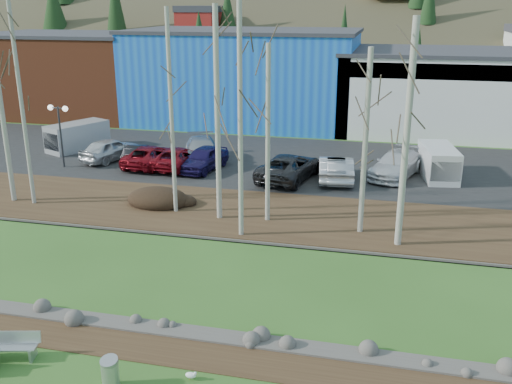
% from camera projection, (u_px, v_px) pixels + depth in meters
% --- Properties ---
extents(dirt_strip, '(80.00, 1.80, 0.03)m').
position_uv_depth(dirt_strip, '(143.00, 345.00, 18.38)').
color(dirt_strip, '#382616').
rests_on(dirt_strip, ground).
extents(near_bank_rocks, '(80.00, 0.80, 0.50)m').
position_uv_depth(near_bank_rocks, '(155.00, 329.00, 19.31)').
color(near_bank_rocks, '#47423D').
rests_on(near_bank_rocks, ground).
extents(river, '(80.00, 8.00, 0.90)m').
position_uv_depth(river, '(195.00, 276.00, 23.09)').
color(river, black).
rests_on(river, ground).
extents(far_bank_rocks, '(80.00, 0.80, 0.46)m').
position_uv_depth(far_bank_rocks, '(223.00, 237.00, 26.88)').
color(far_bank_rocks, '#47423D').
rests_on(far_bank_rocks, ground).
extents(far_bank, '(80.00, 7.00, 0.15)m').
position_uv_depth(far_bank, '(241.00, 213.00, 29.81)').
color(far_bank, '#382616').
rests_on(far_bank, ground).
extents(parking_lot, '(80.00, 14.00, 0.14)m').
position_uv_depth(parking_lot, '(279.00, 162.00, 39.51)').
color(parking_lot, black).
rests_on(parking_lot, ground).
extents(building_brick, '(16.32, 12.24, 7.80)m').
position_uv_depth(building_brick, '(70.00, 73.00, 56.49)').
color(building_brick, brown).
rests_on(building_brick, ground).
extents(building_blue, '(20.40, 12.24, 8.30)m').
position_uv_depth(building_blue, '(245.00, 76.00, 52.47)').
color(building_blue, blue).
rests_on(building_blue, ground).
extents(building_white, '(18.36, 12.24, 6.80)m').
position_uv_depth(building_white, '(449.00, 91.00, 48.75)').
color(building_white, silver).
rests_on(building_white, ground).
extents(bench_intact, '(1.77, 0.89, 0.85)m').
position_uv_depth(bench_intact, '(11.00, 346.00, 17.61)').
color(bench_intact, '#B2B5B6').
rests_on(bench_intact, ground).
extents(litter_bin, '(0.52, 0.52, 0.86)m').
position_uv_depth(litter_bin, '(110.00, 374.00, 16.26)').
color(litter_bin, '#B2B5B6').
rests_on(litter_bin, ground).
extents(seagull, '(0.39, 0.18, 0.28)m').
position_uv_depth(seagull, '(191.00, 375.00, 16.67)').
color(seagull, gold).
rests_on(seagull, ground).
extents(dirt_mound, '(3.41, 2.41, 0.67)m').
position_uv_depth(dirt_mound, '(158.00, 198.00, 30.81)').
color(dirt_mound, black).
rests_on(dirt_mound, far_bank).
extents(birch_0, '(0.26, 0.26, 10.73)m').
position_uv_depth(birch_0, '(1.00, 103.00, 29.86)').
color(birch_0, '#B9B6A6').
rests_on(birch_0, far_bank).
extents(birch_1, '(0.21, 0.21, 11.74)m').
position_uv_depth(birch_1, '(20.00, 95.00, 29.26)').
color(birch_1, '#B9B6A6').
rests_on(birch_1, far_bank).
extents(birch_2, '(0.21, 0.21, 10.23)m').
position_uv_depth(birch_2, '(171.00, 114.00, 28.28)').
color(birch_2, '#B9B6A6').
rests_on(birch_2, far_bank).
extents(birch_3, '(0.27, 0.27, 10.35)m').
position_uv_depth(birch_3, '(217.00, 117.00, 27.36)').
color(birch_3, '#B9B6A6').
rests_on(birch_3, far_bank).
extents(birch_4, '(0.23, 0.23, 8.64)m').
position_uv_depth(birch_4, '(268.00, 136.00, 27.33)').
color(birch_4, '#B9B6A6').
rests_on(birch_4, far_bank).
extents(birch_5, '(0.22, 0.22, 10.57)m').
position_uv_depth(birch_5, '(240.00, 124.00, 25.20)').
color(birch_5, '#B9B6A6').
rests_on(birch_5, far_bank).
extents(birch_6, '(0.29, 0.29, 9.90)m').
position_uv_depth(birch_6, '(407.00, 137.00, 24.23)').
color(birch_6, '#B9B6A6').
rests_on(birch_6, far_bank).
extents(birch_7, '(0.25, 0.25, 8.57)m').
position_uv_depth(birch_7, '(365.00, 144.00, 25.87)').
color(birch_7, '#B9B6A6').
rests_on(birch_7, far_bank).
extents(street_lamp, '(1.55, 0.58, 4.11)m').
position_uv_depth(street_lamp, '(59.00, 119.00, 36.98)').
color(street_lamp, '#262628').
rests_on(street_lamp, parking_lot).
extents(car_0, '(3.23, 4.94, 1.56)m').
position_uv_depth(car_0, '(110.00, 149.00, 39.37)').
color(car_0, silver).
rests_on(car_0, parking_lot).
extents(car_1, '(2.02, 4.09, 1.29)m').
position_uv_depth(car_1, '(138.00, 154.00, 38.75)').
color(car_1, black).
rests_on(car_1, parking_lot).
extents(car_2, '(2.65, 5.12, 1.38)m').
position_uv_depth(car_2, '(178.00, 157.00, 37.62)').
color(car_2, maroon).
rests_on(car_2, parking_lot).
extents(car_3, '(3.97, 5.87, 1.58)m').
position_uv_depth(car_3, '(202.00, 150.00, 39.09)').
color(car_3, '#94979B').
rests_on(car_3, parking_lot).
extents(car_4, '(2.57, 4.76, 1.54)m').
position_uv_depth(car_4, '(204.00, 159.00, 37.03)').
color(car_4, '#1C1345').
rests_on(car_4, parking_lot).
extents(car_5, '(2.14, 4.65, 1.48)m').
position_uv_depth(car_5, '(340.00, 169.00, 34.85)').
color(car_5, '#A5A5A7').
rests_on(car_5, parking_lot).
extents(car_6, '(3.72, 6.14, 1.59)m').
position_uv_depth(car_6, '(289.00, 167.00, 35.07)').
color(car_6, '#28272A').
rests_on(car_6, parking_lot).
extents(car_7, '(3.85, 5.80, 1.56)m').
position_uv_depth(car_7, '(396.00, 164.00, 35.66)').
color(car_7, silver).
rests_on(car_7, parking_lot).
extents(car_8, '(2.14, 4.65, 1.48)m').
position_uv_depth(car_8, '(332.00, 168.00, 34.95)').
color(car_8, '#A5A5A7').
rests_on(car_8, parking_lot).
extents(car_9, '(2.65, 5.12, 1.38)m').
position_uv_depth(car_9, '(151.00, 156.00, 38.05)').
color(car_9, maroon).
rests_on(car_9, parking_lot).
extents(van_white, '(2.44, 4.61, 1.92)m').
position_uv_depth(van_white, '(439.00, 163.00, 35.31)').
color(van_white, white).
rests_on(van_white, parking_lot).
extents(van_grey, '(3.59, 4.90, 1.98)m').
position_uv_depth(van_grey, '(75.00, 137.00, 42.11)').
color(van_grey, '#AFB1B4').
rests_on(van_grey, parking_lot).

